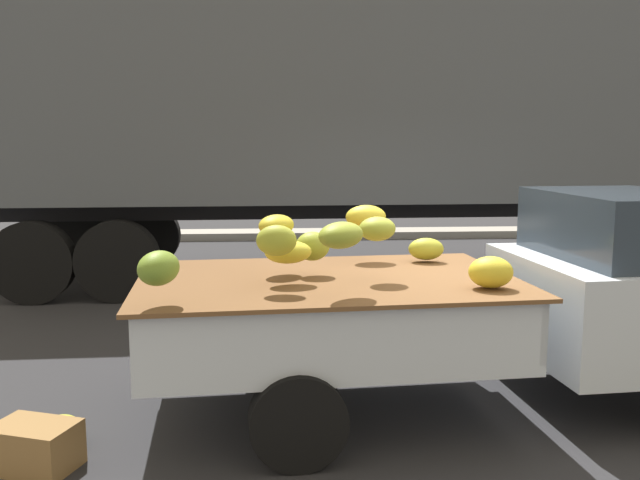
{
  "coord_description": "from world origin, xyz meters",
  "views": [
    {
      "loc": [
        -1.84,
        -5.38,
        2.11
      ],
      "look_at": [
        -1.46,
        0.26,
        1.28
      ],
      "focal_mm": 38.34,
      "sensor_mm": 36.0,
      "label": 1
    }
  ],
  "objects_px": {
    "pickup_truck": "(572,295)",
    "produce_crate": "(35,447)",
    "semi_trailer": "(371,110)",
    "fallen_banana_bunch_near_tailgate": "(62,432)"
  },
  "relations": [
    {
      "from": "produce_crate",
      "to": "pickup_truck",
      "type": "bearing_deg",
      "value": 12.79
    },
    {
      "from": "pickup_truck",
      "to": "produce_crate",
      "type": "distance_m",
      "value": 4.08
    },
    {
      "from": "pickup_truck",
      "to": "produce_crate",
      "type": "relative_size",
      "value": 9.78
    },
    {
      "from": "fallen_banana_bunch_near_tailgate",
      "to": "produce_crate",
      "type": "height_order",
      "value": "produce_crate"
    },
    {
      "from": "pickup_truck",
      "to": "produce_crate",
      "type": "xyz_separation_m",
      "value": [
        -3.92,
        -0.89,
        -0.73
      ]
    },
    {
      "from": "semi_trailer",
      "to": "fallen_banana_bunch_near_tailgate",
      "type": "distance_m",
      "value": 6.81
    },
    {
      "from": "pickup_truck",
      "to": "fallen_banana_bunch_near_tailgate",
      "type": "relative_size",
      "value": 15.55
    },
    {
      "from": "fallen_banana_bunch_near_tailgate",
      "to": "semi_trailer",
      "type": "bearing_deg",
      "value": 62.59
    },
    {
      "from": "produce_crate",
      "to": "semi_trailer",
      "type": "bearing_deg",
      "value": 63.22
    },
    {
      "from": "semi_trailer",
      "to": "produce_crate",
      "type": "xyz_separation_m",
      "value": [
        -3.01,
        -5.96,
        -2.39
      ]
    }
  ]
}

